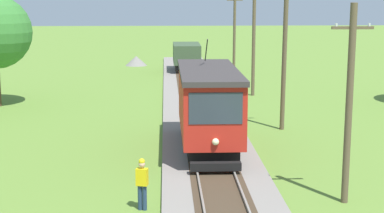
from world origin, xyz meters
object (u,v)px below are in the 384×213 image
utility_pole_mid (284,54)px  utility_pole_distant (234,31)px  freight_car (187,56)px  utility_pole_far (254,38)px  gravel_pile (136,61)px  track_worker (142,182)px  red_tram (209,105)px  utility_pole_near_tram (349,103)px

utility_pole_mid → utility_pole_distant: utility_pole_mid is taller
utility_pole_mid → utility_pole_distant: (0.00, 23.43, -0.21)m
freight_car → utility_pole_distant: bearing=-11.7°
freight_car → utility_pole_distant: utility_pole_distant is taller
utility_pole_far → gravel_pile: 21.22m
utility_pole_mid → track_worker: bearing=-120.3°
red_tram → gravel_pile: red_tram is taller
utility_pole_distant → track_worker: utility_pole_distant is taller
utility_pole_far → gravel_pile: utility_pole_far is taller
utility_pole_near_tram → gravel_pile: bearing=102.3°
freight_car → track_worker: bearing=-94.3°
freight_car → gravel_pile: bearing=129.9°
utility_pole_near_tram → track_worker: utility_pole_near_tram is taller
red_tram → utility_pole_far: 16.33m
utility_pole_near_tram → gravel_pile: size_ratio=3.16×
gravel_pile → track_worker: (2.11, -42.10, 0.50)m
gravel_pile → track_worker: track_worker is taller
red_tram → utility_pole_far: size_ratio=1.08×
utility_pole_mid → track_worker: utility_pole_mid is taller
red_tram → utility_pole_near_tram: size_ratio=1.24×
utility_pole_mid → utility_pole_distant: 23.43m
freight_car → track_worker: (-2.74, -36.30, -0.57)m
utility_pole_mid → gravel_pile: size_ratio=3.62×
utility_pole_near_tram → utility_pole_far: (-0.00, 22.84, 0.54)m
red_tram → utility_pole_far: bearing=74.8°
utility_pole_near_tram → track_worker: bearing=-176.5°
freight_car → gravel_pile: 7.64m
gravel_pile → utility_pole_mid: bearing=-73.2°
red_tram → utility_pole_far: utility_pole_far is taller
gravel_pile → red_tram: bearing=-82.0°
freight_car → utility_pole_distant: (4.25, -0.88, 2.26)m
gravel_pile → utility_pole_near_tram: bearing=-77.7°
utility_pole_mid → utility_pole_far: (-0.00, 11.28, 0.04)m
utility_pole_far → utility_pole_distant: 12.15m
utility_pole_distant → red_tram: bearing=-98.7°
red_tram → utility_pole_distant: utility_pole_distant is taller
freight_car → utility_pole_distant: size_ratio=0.70×
red_tram → track_worker: size_ratio=4.79×
gravel_pile → track_worker: bearing=-87.1°
freight_car → utility_pole_far: size_ratio=0.65×
track_worker → utility_pole_near_tram: bearing=-71.4°
utility_pole_distant → gravel_pile: size_ratio=3.42×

